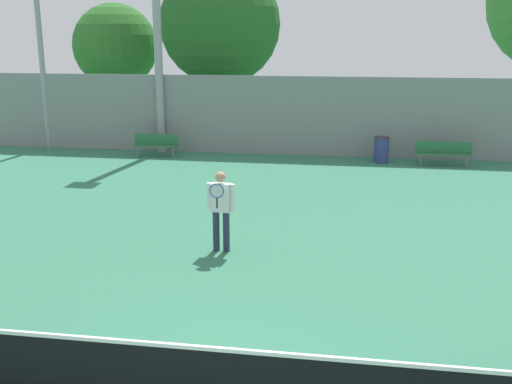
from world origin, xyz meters
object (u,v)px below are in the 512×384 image
Objects in this scene: tennis_net at (211,383)px; bench_courtside_far at (156,143)px; tennis_player at (221,206)px; bench_courtside_near at (444,151)px; light_pole_far_right at (156,7)px; trash_bin at (381,150)px; tree_green_broad at (220,24)px; tree_dark_dense at (115,46)px.

bench_courtside_far is (-5.69, 15.22, 0.01)m from tennis_net.
tennis_player reaches higher than bench_courtside_far.
bench_courtside_near is 11.63m from light_pole_far_right.
bench_courtside_far is at bearing -178.66° from trash_bin.
tree_green_broad is at bearing 101.87° from tennis_net.
bench_courtside_near is at bearing 62.28° from tennis_player.
trash_bin is (8.31, 0.19, -0.04)m from bench_courtside_far.
tree_dark_dense is (-4.44, 7.60, 3.36)m from bench_courtside_far.
light_pole_far_right is at bearing 174.86° from bench_courtside_near.
tennis_player is at bearing -66.12° from light_pole_far_right.
bench_courtside_near is at bearing -31.13° from tree_green_broad.
tree_green_broad is at bearing 76.38° from bench_courtside_far.
tree_green_broad is at bearing 72.84° from light_pole_far_right.
tennis_net reaches higher than bench_courtside_far.
light_pole_far_right reaches higher than trash_bin.
bench_courtside_far is at bearing 119.26° from tennis_player.
tennis_player is at bearing 101.06° from tennis_net.
tree_green_broad is at bearing 142.78° from trash_bin.
tree_dark_dense reaches higher than tennis_player.
trash_bin is (2.62, 15.41, -0.03)m from tennis_net.
bench_courtside_near is (4.74, 15.22, 0.01)m from tennis_net.
tree_dark_dense reaches higher than tennis_net.
bench_courtside_near is 2.13m from trash_bin.
bench_courtside_near is 0.25× the size of tree_green_broad.
tennis_player is 19.61m from tree_dark_dense.
bench_courtside_far is at bearing -59.74° from tree_dark_dense.
tennis_player is 11.23m from bench_courtside_near.
tennis_net is 6.47× the size of bench_courtside_far.
tree_dark_dense is at bearing 152.91° from bench_courtside_near.
tree_green_broad is (-6.98, 5.30, 4.41)m from trash_bin.
tree_dark_dense is at bearing 113.92° from tennis_net.
tree_dark_dense reaches higher than bench_courtside_near.
tennis_net is 17.85m from light_pole_far_right.
light_pole_far_right reaches higher than bench_courtside_far.
tree_dark_dense reaches higher than bench_courtside_far.
bench_courtside_far is 8.31m from trash_bin.
light_pole_far_right is (-10.50, 0.94, 4.92)m from bench_courtside_near.
tree_green_broad is (1.33, 5.49, 4.37)m from bench_courtside_far.
tennis_net reaches higher than trash_bin.
bench_courtside_near is 1.13× the size of bench_courtside_far.
tree_green_broad is (1.40, 4.55, -0.55)m from light_pole_far_right.
tennis_player is 15.90m from tree_green_broad.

